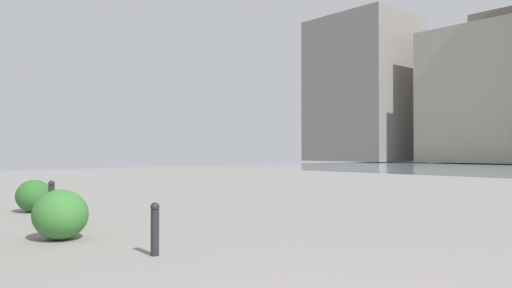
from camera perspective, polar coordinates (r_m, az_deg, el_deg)
building_annex at (r=77.07m, az=26.87°, el=5.19°), size 17.85×15.53×21.21m
building_highrise at (r=83.47m, az=12.62°, el=6.21°), size 15.62×13.85×23.70m
bollard_near at (r=7.11m, az=-11.89°, el=-9.69°), size 0.13×0.13×0.76m
bollard_mid at (r=10.74m, az=-23.07°, el=-6.28°), size 0.13×0.13×0.90m
shrub_low at (r=10.75m, az=-21.73°, el=-7.30°), size 0.66×0.59×0.56m
shrub_round at (r=8.84m, az=-22.16°, el=-7.74°), size 0.99×0.89×0.85m
shrub_wide at (r=13.10m, az=-24.82°, el=-5.60°), size 0.93×0.84×0.79m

